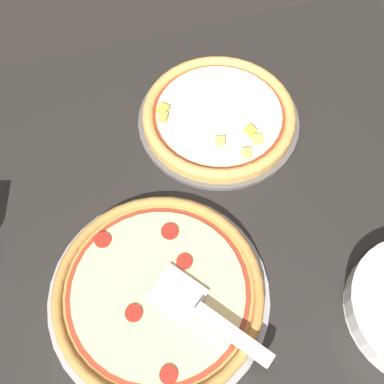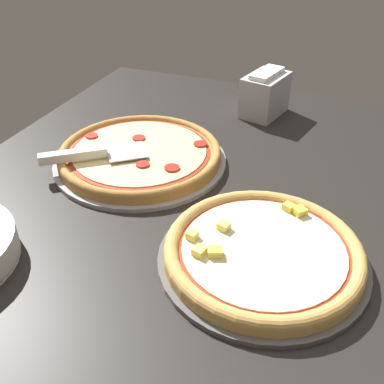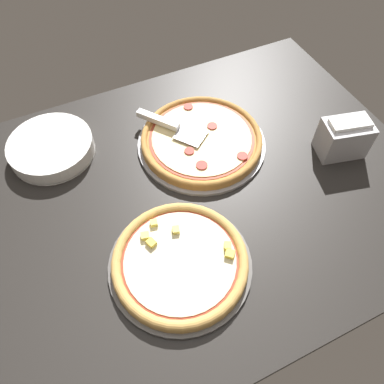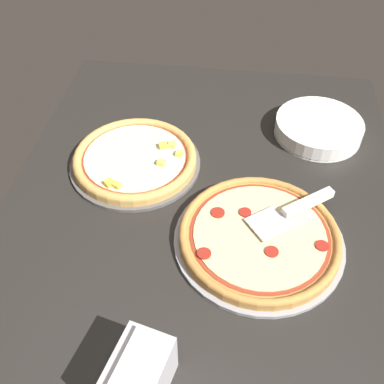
# 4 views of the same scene
# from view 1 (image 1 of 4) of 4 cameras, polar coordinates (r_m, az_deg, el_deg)

# --- Properties ---
(ground_plane) EXTENTS (1.33, 1.01, 0.04)m
(ground_plane) POSITION_cam_1_polar(r_m,az_deg,el_deg) (0.90, -0.90, -3.43)
(ground_plane) COLOR black
(pizza_pan_front) EXTENTS (0.40, 0.40, 0.01)m
(pizza_pan_front) POSITION_cam_1_polar(r_m,az_deg,el_deg) (0.83, -4.18, -12.85)
(pizza_pan_front) COLOR #939399
(pizza_pan_front) RESTS_ON ground_plane
(pizza_front) EXTENTS (0.37, 0.37, 0.03)m
(pizza_front) POSITION_cam_1_polar(r_m,az_deg,el_deg) (0.81, -4.27, -12.46)
(pizza_front) COLOR #B77F3D
(pizza_front) RESTS_ON pizza_pan_front
(pizza_pan_back) EXTENTS (0.36, 0.36, 0.01)m
(pizza_pan_back) POSITION_cam_1_polar(r_m,az_deg,el_deg) (1.01, 3.38, 9.10)
(pizza_pan_back) COLOR #565451
(pizza_pan_back) RESTS_ON ground_plane
(pizza_back) EXTENTS (0.33, 0.33, 0.03)m
(pizza_back) POSITION_cam_1_polar(r_m,az_deg,el_deg) (0.99, 3.43, 9.77)
(pizza_back) COLOR tan
(pizza_back) RESTS_ON pizza_pan_back
(serving_spatula) EXTENTS (0.18, 0.21, 0.02)m
(serving_spatula) POSITION_cam_1_polar(r_m,az_deg,el_deg) (0.77, 3.70, -16.62)
(serving_spatula) COLOR #B7B7BC
(serving_spatula) RESTS_ON pizza_front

